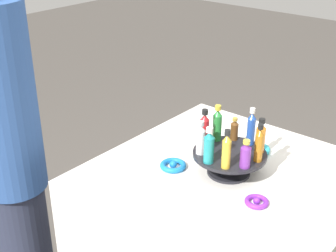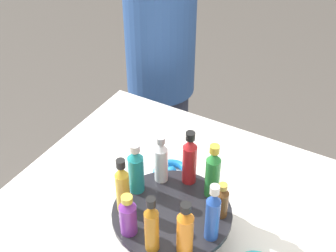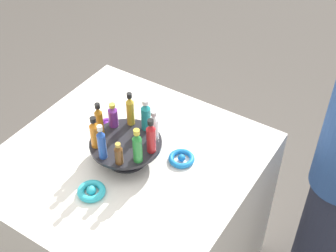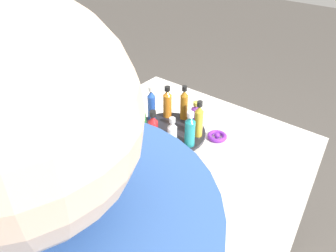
# 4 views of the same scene
# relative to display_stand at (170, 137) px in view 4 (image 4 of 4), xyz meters

# --- Properties ---
(party_table) EXTENTS (0.94, 0.94, 0.79)m
(party_table) POSITION_rel_display_stand_xyz_m (0.00, 0.00, -0.45)
(party_table) COLOR silver
(party_table) RESTS_ON ground_plane
(display_stand) EXTENTS (0.27, 0.27, 0.09)m
(display_stand) POSITION_rel_display_stand_xyz_m (0.00, 0.00, 0.00)
(display_stand) COLOR black
(display_stand) RESTS_ON party_table
(bottle_green) EXTENTS (0.03, 0.03, 0.14)m
(bottle_green) POSITION_rel_display_stand_xyz_m (0.10, -0.05, 0.10)
(bottle_green) COLOR #288438
(bottle_green) RESTS_ON display_stand
(bottle_red) EXTENTS (0.03, 0.03, 0.15)m
(bottle_red) POSITION_rel_display_stand_xyz_m (0.11, 0.01, 0.10)
(bottle_red) COLOR #B21E23
(bottle_red) RESTS_ON display_stand
(bottle_clear) EXTENTS (0.03, 0.03, 0.13)m
(bottle_clear) POSITION_rel_display_stand_xyz_m (0.08, 0.07, 0.09)
(bottle_clear) COLOR silver
(bottle_clear) RESTS_ON display_stand
(bottle_teal) EXTENTS (0.04, 0.04, 0.14)m
(bottle_teal) POSITION_rel_display_stand_xyz_m (0.02, 0.11, 0.09)
(bottle_teal) COLOR teal
(bottle_teal) RESTS_ON display_stand
(bottle_gold) EXTENTS (0.03, 0.03, 0.14)m
(bottle_gold) POSITION_rel_display_stand_xyz_m (-0.05, 0.10, 0.10)
(bottle_gold) COLOR gold
(bottle_gold) RESTS_ON display_stand
(bottle_purple) EXTENTS (0.04, 0.04, 0.10)m
(bottle_purple) POSITION_rel_display_stand_xyz_m (-0.10, 0.05, 0.08)
(bottle_purple) COLOR #702D93
(bottle_purple) RESTS_ON display_stand
(bottle_amber) EXTENTS (0.03, 0.03, 0.14)m
(bottle_amber) POSITION_rel_display_stand_xyz_m (-0.11, -0.01, 0.10)
(bottle_amber) COLOR #AD6B19
(bottle_amber) RESTS_ON display_stand
(bottle_orange) EXTENTS (0.03, 0.03, 0.13)m
(bottle_orange) POSITION_rel_display_stand_xyz_m (-0.08, -0.07, 0.09)
(bottle_orange) COLOR orange
(bottle_orange) RESTS_ON display_stand
(bottle_blue) EXTENTS (0.03, 0.03, 0.15)m
(bottle_blue) POSITION_rel_display_stand_xyz_m (-0.02, -0.11, 0.10)
(bottle_blue) COLOR #234CAD
(bottle_blue) RESTS_ON display_stand
(bottle_brown) EXTENTS (0.03, 0.03, 0.09)m
(bottle_brown) POSITION_rel_display_stand_xyz_m (0.05, -0.10, 0.07)
(bottle_brown) COLOR brown
(bottle_brown) RESTS_ON display_stand
(ribbon_bow_blue) EXTENTS (0.10, 0.10, 0.03)m
(ribbon_bow_blue) POSITION_rel_display_stand_xyz_m (0.18, 0.10, -0.05)
(ribbon_bow_blue) COLOR blue
(ribbon_bow_blue) RESTS_ON party_table
(ribbon_bow_purple) EXTENTS (0.08, 0.08, 0.02)m
(ribbon_bow_purple) POSITION_rel_display_stand_xyz_m (-0.18, 0.11, -0.05)
(ribbon_bow_purple) COLOR purple
(ribbon_bow_purple) RESTS_ON party_table
(ribbon_bow_teal) EXTENTS (0.10, 0.10, 0.04)m
(ribbon_bow_teal) POSITION_rel_display_stand_xyz_m (-0.00, -0.21, -0.04)
(ribbon_bow_teal) COLOR #2DB7CC
(ribbon_bow_teal) RESTS_ON party_table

